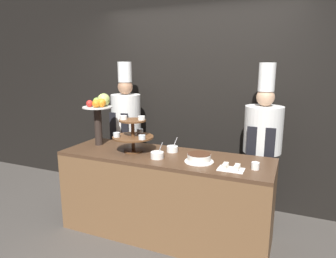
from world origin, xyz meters
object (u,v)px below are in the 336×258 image
at_px(cake_square_tray, 231,168).
at_px(chef_center_left, 262,143).
at_px(cake_round, 199,158).
at_px(tiered_stand, 133,133).
at_px(serving_bowl_near, 157,155).
at_px(fruit_pedestal, 99,110).
at_px(chef_left, 126,127).
at_px(cup_white, 255,166).
at_px(serving_bowl_far, 172,149).

xyz_separation_m(cake_square_tray, chef_center_left, (0.17, 0.81, 0.04)).
bearing_deg(cake_round, cake_square_tray, -16.64).
height_order(tiered_stand, cake_square_tray, tiered_stand).
bearing_deg(serving_bowl_near, chef_center_left, 40.25).
height_order(tiered_stand, fruit_pedestal, fruit_pedestal).
bearing_deg(cake_round, chef_left, 149.67).
bearing_deg(serving_bowl_near, tiered_stand, 161.45).
height_order(fruit_pedestal, cake_round, fruit_pedestal).
relative_size(cup_white, chef_center_left, 0.04).
bearing_deg(serving_bowl_near, chef_left, 136.42).
height_order(fruit_pedestal, cup_white, fruit_pedestal).
height_order(fruit_pedestal, serving_bowl_far, fruit_pedestal).
bearing_deg(chef_left, serving_bowl_near, -43.58).
xyz_separation_m(fruit_pedestal, chef_left, (0.01, 0.55, -0.31)).
bearing_deg(tiered_stand, serving_bowl_far, 21.84).
distance_m(tiered_stand, cup_white, 1.27).
bearing_deg(chef_center_left, cake_round, -124.91).
bearing_deg(fruit_pedestal, chef_center_left, 17.91).
xyz_separation_m(fruit_pedestal, chef_center_left, (1.72, 0.55, -0.34)).
height_order(tiered_stand, chef_left, chef_left).
bearing_deg(fruit_pedestal, cake_square_tray, -9.27).
xyz_separation_m(chef_left, chef_center_left, (1.71, 0.00, -0.04)).
bearing_deg(serving_bowl_near, cup_white, 3.33).
bearing_deg(cake_square_tray, cup_white, 26.01).
distance_m(cake_square_tray, chef_left, 1.74).
xyz_separation_m(cake_round, serving_bowl_near, (-0.41, -0.06, -0.01)).
distance_m(serving_bowl_far, chef_center_left, 0.99).
bearing_deg(chef_center_left, chef_left, -180.00).
xyz_separation_m(cake_square_tray, serving_bowl_far, (-0.68, 0.30, 0.01)).
relative_size(fruit_pedestal, serving_bowl_far, 3.57).
height_order(fruit_pedestal, chef_center_left, chef_center_left).
bearing_deg(chef_center_left, serving_bowl_far, -149.53).
relative_size(fruit_pedestal, cake_square_tray, 2.57).
bearing_deg(fruit_pedestal, cup_white, -5.19).
bearing_deg(serving_bowl_near, serving_bowl_far, 78.95).
bearing_deg(cake_square_tray, chef_left, 152.29).
distance_m(cake_round, serving_bowl_far, 0.41).
distance_m(cake_round, serving_bowl_near, 0.41).
xyz_separation_m(tiered_stand, chef_center_left, (1.23, 0.65, -0.13)).
relative_size(tiered_stand, cake_square_tray, 1.90).
bearing_deg(cup_white, serving_bowl_far, 166.45).
bearing_deg(fruit_pedestal, cake_round, -7.26).
relative_size(cake_square_tray, chef_left, 0.13).
relative_size(cake_round, cup_white, 3.93).
bearing_deg(cake_square_tray, serving_bowl_near, 176.84).
xyz_separation_m(cup_white, cake_square_tray, (-0.19, -0.09, -0.01)).
relative_size(tiered_stand, cake_round, 1.56).
height_order(cup_white, serving_bowl_far, serving_bowl_far).
height_order(cake_square_tray, serving_bowl_far, serving_bowl_far).
bearing_deg(serving_bowl_far, chef_left, 149.62).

